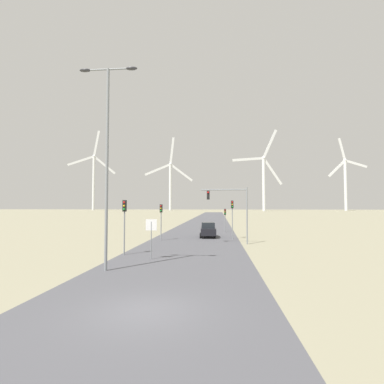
{
  "coord_description": "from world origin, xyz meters",
  "views": [
    {
      "loc": [
        2.7,
        -10.95,
        3.84
      ],
      "look_at": [
        0.0,
        19.78,
        5.26
      ],
      "focal_mm": 28.0,
      "sensor_mm": 36.0,
      "label": 1
    }
  ],
  "objects_px": {
    "wind_turbine_left": "(170,180)",
    "wind_turbine_far_left": "(94,176)",
    "traffic_light_post_near_left": "(124,215)",
    "streetlamp": "(107,145)",
    "car_approaching": "(208,230)",
    "wind_turbine_center": "(264,177)",
    "traffic_light_post_near_right": "(232,211)",
    "traffic_light_post_mid_right": "(225,215)",
    "traffic_light_post_mid_left": "(161,214)",
    "traffic_light_mast_overhead": "(231,203)",
    "stop_sign_near": "(151,231)",
    "wind_turbine_right": "(345,179)"
  },
  "relations": [
    {
      "from": "car_approaching",
      "to": "wind_turbine_center",
      "type": "height_order",
      "value": "wind_turbine_center"
    },
    {
      "from": "traffic_light_post_mid_left",
      "to": "traffic_light_mast_overhead",
      "type": "relative_size",
      "value": 0.7
    },
    {
      "from": "wind_turbine_center",
      "to": "wind_turbine_right",
      "type": "distance_m",
      "value": 68.68
    },
    {
      "from": "wind_turbine_far_left",
      "to": "wind_turbine_center",
      "type": "distance_m",
      "value": 144.57
    },
    {
      "from": "traffic_light_mast_overhead",
      "to": "streetlamp",
      "type": "bearing_deg",
      "value": -121.08
    },
    {
      "from": "streetlamp",
      "to": "traffic_light_post_mid_left",
      "type": "distance_m",
      "value": 16.18
    },
    {
      "from": "streetlamp",
      "to": "wind_turbine_center",
      "type": "bearing_deg",
      "value": 78.95
    },
    {
      "from": "stop_sign_near",
      "to": "traffic_light_mast_overhead",
      "type": "height_order",
      "value": "traffic_light_mast_overhead"
    },
    {
      "from": "traffic_light_post_mid_right",
      "to": "car_approaching",
      "type": "relative_size",
      "value": 0.81
    },
    {
      "from": "wind_turbine_left",
      "to": "wind_turbine_right",
      "type": "height_order",
      "value": "wind_turbine_left"
    },
    {
      "from": "car_approaching",
      "to": "wind_turbine_center",
      "type": "xyz_separation_m",
      "value": [
        34.47,
        184.88,
        24.21
      ]
    },
    {
      "from": "traffic_light_post_near_right",
      "to": "wind_turbine_far_left",
      "type": "distance_m",
      "value": 244.01
    },
    {
      "from": "streetlamp",
      "to": "stop_sign_near",
      "type": "distance_m",
      "value": 7.02
    },
    {
      "from": "wind_turbine_right",
      "to": "traffic_light_post_mid_right",
      "type": "bearing_deg",
      "value": -116.39
    },
    {
      "from": "traffic_light_mast_overhead",
      "to": "wind_turbine_far_left",
      "type": "xyz_separation_m",
      "value": [
        -109.41,
        220.94,
        25.46
      ]
    },
    {
      "from": "traffic_light_post_mid_right",
      "to": "car_approaching",
      "type": "height_order",
      "value": "traffic_light_post_mid_right"
    },
    {
      "from": "stop_sign_near",
      "to": "wind_turbine_far_left",
      "type": "distance_m",
      "value": 253.71
    },
    {
      "from": "stop_sign_near",
      "to": "wind_turbine_far_left",
      "type": "xyz_separation_m",
      "value": [
        -103.35,
        230.07,
        27.56
      ]
    },
    {
      "from": "traffic_light_post_near_right",
      "to": "traffic_light_mast_overhead",
      "type": "bearing_deg",
      "value": -94.76
    },
    {
      "from": "traffic_light_post_near_left",
      "to": "traffic_light_post_mid_right",
      "type": "xyz_separation_m",
      "value": [
        8.36,
        21.51,
        -0.64
      ]
    },
    {
      "from": "traffic_light_post_mid_right",
      "to": "wind_turbine_far_left",
      "type": "distance_m",
      "value": 235.46
    },
    {
      "from": "traffic_light_post_mid_left",
      "to": "car_approaching",
      "type": "bearing_deg",
      "value": 37.08
    },
    {
      "from": "streetlamp",
      "to": "car_approaching",
      "type": "bearing_deg",
      "value": 74.4
    },
    {
      "from": "traffic_light_post_mid_right",
      "to": "wind_turbine_center",
      "type": "distance_m",
      "value": 181.4
    },
    {
      "from": "stop_sign_near",
      "to": "traffic_light_mast_overhead",
      "type": "bearing_deg",
      "value": 56.42
    },
    {
      "from": "car_approaching",
      "to": "traffic_light_post_near_right",
      "type": "bearing_deg",
      "value": -29.97
    },
    {
      "from": "traffic_light_post_near_left",
      "to": "wind_turbine_far_left",
      "type": "distance_m",
      "value": 251.02
    },
    {
      "from": "traffic_light_post_near_right",
      "to": "wind_turbine_far_left",
      "type": "relative_size",
      "value": 0.06
    },
    {
      "from": "traffic_light_post_near_right",
      "to": "wind_turbine_right",
      "type": "bearing_deg",
      "value": 64.81
    },
    {
      "from": "traffic_light_post_near_right",
      "to": "wind_turbine_left",
      "type": "height_order",
      "value": "wind_turbine_left"
    },
    {
      "from": "wind_turbine_center",
      "to": "traffic_light_post_mid_right",
      "type": "bearing_deg",
      "value": -100.31
    },
    {
      "from": "traffic_light_mast_overhead",
      "to": "wind_turbine_far_left",
      "type": "distance_m",
      "value": 247.86
    },
    {
      "from": "traffic_light_post_near_left",
      "to": "traffic_light_post_near_right",
      "type": "height_order",
      "value": "traffic_light_post_near_right"
    },
    {
      "from": "car_approaching",
      "to": "wind_turbine_center",
      "type": "relative_size",
      "value": 0.07
    },
    {
      "from": "stop_sign_near",
      "to": "traffic_light_post_mid_left",
      "type": "relative_size",
      "value": 0.72
    },
    {
      "from": "streetlamp",
      "to": "traffic_light_post_mid_right",
      "type": "relative_size",
      "value": 3.62
    },
    {
      "from": "stop_sign_near",
      "to": "traffic_light_post_mid_right",
      "type": "xyz_separation_m",
      "value": [
        5.82,
        23.21,
        0.48
      ]
    },
    {
      "from": "traffic_light_post_near_left",
      "to": "streetlamp",
      "type": "bearing_deg",
      "value": -82.92
    },
    {
      "from": "traffic_light_post_mid_left",
      "to": "traffic_light_post_mid_right",
      "type": "xyz_separation_m",
      "value": [
        7.34,
        11.66,
        -0.45
      ]
    },
    {
      "from": "wind_turbine_left",
      "to": "wind_turbine_far_left",
      "type": "bearing_deg",
      "value": 179.87
    },
    {
      "from": "stop_sign_near",
      "to": "wind_turbine_center",
      "type": "xyz_separation_m",
      "value": [
        38.05,
        200.28,
        23.12
      ]
    },
    {
      "from": "traffic_light_post_near_left",
      "to": "wind_turbine_center",
      "type": "xyz_separation_m",
      "value": [
        40.59,
        198.58,
        21.99
      ]
    },
    {
      "from": "traffic_light_post_near_left",
      "to": "traffic_light_mast_overhead",
      "type": "bearing_deg",
      "value": 40.81
    },
    {
      "from": "traffic_light_post_mid_left",
      "to": "wind_turbine_left",
      "type": "relative_size",
      "value": 0.06
    },
    {
      "from": "stop_sign_near",
      "to": "wind_turbine_left",
      "type": "relative_size",
      "value": 0.05
    },
    {
      "from": "wind_turbine_far_left",
      "to": "wind_turbine_left",
      "type": "height_order",
      "value": "wind_turbine_far_left"
    },
    {
      "from": "traffic_light_post_near_right",
      "to": "stop_sign_near",
      "type": "bearing_deg",
      "value": -115.12
    },
    {
      "from": "wind_turbine_left",
      "to": "traffic_light_post_near_right",
      "type": "bearing_deg",
      "value": -78.96
    },
    {
      "from": "traffic_light_post_near_left",
      "to": "wind_turbine_right",
      "type": "distance_m",
      "value": 244.16
    },
    {
      "from": "stop_sign_near",
      "to": "traffic_light_post_mid_left",
      "type": "xyz_separation_m",
      "value": [
        -1.52,
        11.55,
        0.92
      ]
    }
  ]
}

